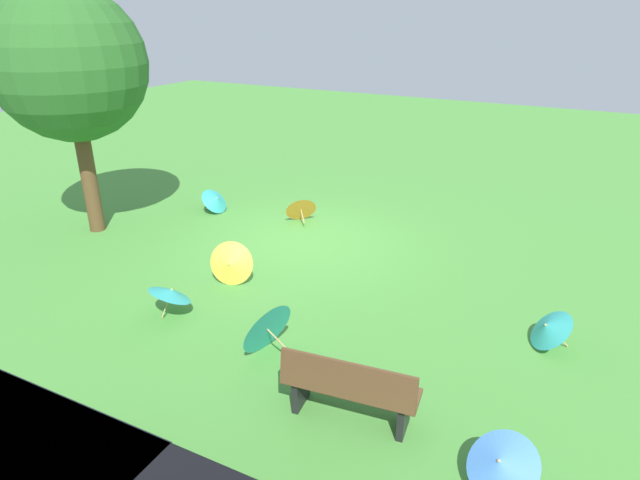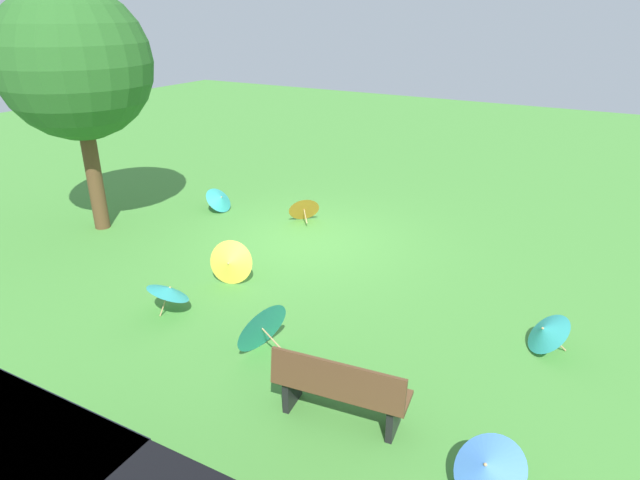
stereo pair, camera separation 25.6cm
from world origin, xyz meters
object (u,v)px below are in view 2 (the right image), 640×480
parasol_teal_3 (259,326)px  parasol_orange_0 (304,208)px  shade_tree (75,64)px  parasol_teal_0 (546,331)px  parasol_teal_1 (169,291)px  parasol_blue_0 (487,467)px  parasol_teal_2 (220,199)px  parasol_yellow_0 (230,263)px  park_bench (340,389)px

parasol_teal_3 → parasol_orange_0: parasol_teal_3 is taller
shade_tree → parasol_orange_0: (-3.70, -2.55, -3.15)m
parasol_teal_0 → parasol_teal_1: size_ratio=0.95×
parasol_teal_0 → parasol_blue_0: size_ratio=0.89×
parasol_blue_0 → parasol_orange_0: bearing=-45.3°
parasol_teal_0 → parasol_teal_2: parasol_teal_0 is taller
parasol_orange_0 → parasol_blue_0: bearing=134.7°
parasol_teal_2 → parasol_blue_0: 9.19m
parasol_yellow_0 → parasol_teal_3: bearing=139.5°
parasol_teal_2 → parasol_teal_3: (-4.20, 4.22, 0.11)m
park_bench → parasol_blue_0: (-1.76, 0.24, -0.06)m
park_bench → parasol_teal_0: (-1.85, -2.70, -0.14)m
parasol_teal_0 → parasol_teal_2: (7.69, -2.22, -0.02)m
parasol_orange_0 → park_bench: bearing=125.1°
shade_tree → parasol_blue_0: (-9.21, 3.02, -3.07)m
shade_tree → parasol_yellow_0: bearing=170.9°
park_bench → parasol_yellow_0: 3.93m
parasol_teal_1 → parasol_yellow_0: bearing=-98.1°
parasol_teal_2 → parasol_yellow_0: 3.77m
parasol_teal_1 → parasol_teal_3: size_ratio=0.98×
parasol_teal_2 → shade_tree: bearing=53.0°
parasol_orange_0 → parasol_teal_2: bearing=11.2°
park_bench → parasol_blue_0: size_ratio=1.68×
park_bench → parasol_teal_3: 1.78m
parasol_teal_0 → parasol_yellow_0: parasol_yellow_0 is taller
parasol_teal_1 → parasol_yellow_0: size_ratio=1.06×
parasol_orange_0 → parasol_teal_1: bearing=93.3°
park_bench → parasol_yellow_0: (3.30, -2.12, -0.07)m
shade_tree → parasol_teal_1: bearing=153.8°
parasol_teal_2 → parasol_teal_3: size_ratio=0.73×
parasol_blue_0 → parasol_teal_3: (3.40, -0.94, 0.02)m
parasol_yellow_0 → parasol_blue_0: (-5.07, 2.36, 0.01)m
shade_tree → parasol_teal_2: bearing=-127.0°
parasol_blue_0 → parasol_teal_3: size_ratio=1.05×
park_bench → parasol_teal_2: 7.64m
parasol_blue_0 → parasol_teal_3: 3.53m
parasol_blue_0 → parasol_teal_3: parasol_teal_3 is taller
parasol_teal_1 → parasol_teal_3: 1.86m
parasol_teal_1 → shade_tree: bearing=-26.2°
parasol_teal_1 → parasol_teal_2: size_ratio=1.33×
parasol_teal_0 → parasol_yellow_0: (5.16, 0.58, 0.07)m
park_bench → parasol_yellow_0: bearing=-32.7°
shade_tree → parasol_yellow_0: size_ratio=5.84×
parasol_yellow_0 → parasol_blue_0: parasol_yellow_0 is taller
parasol_teal_2 → parasol_blue_0: size_ratio=0.70×
parasol_teal_1 → parasol_orange_0: size_ratio=1.10×
parasol_yellow_0 → park_bench: bearing=147.3°
parasol_teal_1 → parasol_orange_0: bearing=-86.7°
parasol_teal_0 → parasol_teal_3: 4.02m
parasol_blue_0 → parasol_orange_0: (5.51, -5.57, -0.07)m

